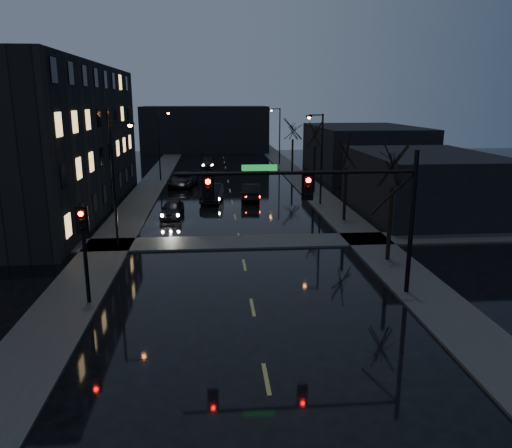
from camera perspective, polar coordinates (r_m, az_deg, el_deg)
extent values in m
plane|color=black|center=(16.06, 1.99, -20.95)|extent=(160.00, 160.00, 0.00)
cube|color=#2D2D2B|center=(49.40, -12.80, 3.04)|extent=(3.00, 140.00, 0.12)
cube|color=#2D2D2B|center=(49.96, 6.93, 3.41)|extent=(3.00, 140.00, 0.12)
cube|color=#2D2D2B|center=(32.89, -1.83, -2.09)|extent=(40.00, 3.00, 0.12)
cube|color=black|center=(45.66, -24.17, 8.83)|extent=(12.00, 30.00, 12.00)
cube|color=black|center=(43.17, 18.63, 4.39)|extent=(10.00, 14.00, 5.00)
cube|color=black|center=(64.13, 12.17, 8.21)|extent=(12.00, 18.00, 6.00)
cube|color=black|center=(91.21, -5.83, 10.73)|extent=(22.00, 10.00, 8.00)
cylinder|color=black|center=(24.58, 17.34, -0.02)|extent=(0.22, 0.22, 7.00)
cylinder|color=black|center=(22.60, 4.71, 5.85)|extent=(11.00, 0.16, 0.16)
cylinder|color=black|center=(23.91, 15.38, 3.42)|extent=(2.05, 0.10, 2.05)
cube|color=#0C591E|center=(22.34, 0.40, 6.45)|extent=(1.60, 0.04, 0.28)
cube|color=black|center=(22.39, -5.49, 4.07)|extent=(0.35, 0.28, 1.05)
sphere|color=#FF0705|center=(22.18, -5.52, 4.84)|extent=(0.22, 0.22, 0.22)
cube|color=black|center=(22.79, 5.92, 4.23)|extent=(0.35, 0.28, 1.05)
sphere|color=#FF0705|center=(22.58, 6.02, 4.99)|extent=(0.22, 0.22, 0.22)
cylinder|color=black|center=(23.87, -18.90, -3.80)|extent=(0.18, 0.18, 4.40)
cube|color=black|center=(23.41, -19.25, 0.40)|extent=(0.35, 0.28, 1.05)
sphere|color=#FF0705|center=(23.18, -19.41, 1.10)|extent=(0.22, 0.22, 0.22)
cylinder|color=black|center=(29.69, 15.03, -0.08)|extent=(0.24, 0.24, 4.40)
cylinder|color=black|center=(39.05, 10.12, 3.30)|extent=(0.24, 0.24, 4.12)
cylinder|color=black|center=(50.54, 6.66, 6.16)|extent=(0.24, 0.24, 4.68)
cylinder|color=black|center=(64.24, 4.18, 7.72)|extent=(0.24, 0.24, 4.29)
cylinder|color=black|center=(32.09, -15.93, 4.18)|extent=(0.16, 0.16, 8.00)
cylinder|color=black|center=(31.57, -15.32, 11.20)|extent=(1.20, 0.10, 0.10)
cube|color=black|center=(31.48, -14.22, 11.08)|extent=(0.50, 0.25, 0.15)
sphere|color=orange|center=(31.48, -14.20, 10.90)|extent=(0.28, 0.28, 0.28)
cylinder|color=black|center=(58.61, -11.02, 8.72)|extent=(0.16, 0.16, 8.00)
cylinder|color=black|center=(58.33, -10.61, 12.55)|extent=(1.20, 0.10, 0.10)
cube|color=black|center=(58.28, -10.00, 12.48)|extent=(0.50, 0.25, 0.15)
sphere|color=orange|center=(58.28, -10.00, 12.38)|extent=(0.28, 0.28, 0.28)
cylinder|color=black|center=(44.38, 7.49, 7.21)|extent=(0.16, 0.16, 8.00)
cylinder|color=black|center=(43.97, 6.88, 12.27)|extent=(1.20, 0.10, 0.10)
cube|color=black|center=(43.86, 6.09, 12.15)|extent=(0.50, 0.25, 0.15)
sphere|color=orange|center=(43.86, 6.08, 12.02)|extent=(0.28, 0.28, 0.28)
cylinder|color=black|center=(71.87, 2.72, 9.90)|extent=(0.16, 0.16, 8.00)
cylinder|color=black|center=(71.61, 2.27, 13.02)|extent=(1.20, 0.10, 0.10)
cube|color=black|center=(71.54, 1.78, 12.94)|extent=(0.50, 0.25, 0.15)
sphere|color=orange|center=(71.54, 1.78, 12.86)|extent=(0.28, 0.28, 0.28)
imported|color=black|center=(40.54, -9.56, 1.73)|extent=(1.89, 4.11, 1.36)
imported|color=black|center=(46.32, -5.06, 3.57)|extent=(2.27, 5.10, 1.63)
imported|color=black|center=(54.87, -8.35, 5.10)|extent=(3.32, 5.97, 1.58)
imported|color=black|center=(69.82, -5.54, 7.01)|extent=(2.12, 4.87, 1.39)
imported|color=black|center=(46.91, -0.60, 3.72)|extent=(2.10, 4.88, 1.56)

